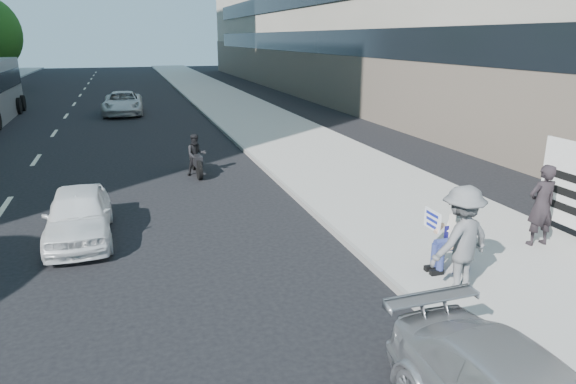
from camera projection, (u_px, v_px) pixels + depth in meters
name	position (u px, v px, depth m)	size (l,w,h in m)	color
ground	(331.00, 313.00, 8.74)	(160.00, 160.00, 0.00)	black
near_sidewalk	(261.00, 122.00, 28.13)	(5.00, 120.00, 0.15)	#ABA8A0
seated_protester	(453.00, 235.00, 9.85)	(0.83, 1.12, 1.31)	#161459
jogger	(461.00, 241.00, 8.86)	(1.28, 0.73, 1.98)	slate
pedestrian_woman	(541.00, 205.00, 11.02)	(0.66, 0.43, 1.80)	black
white_sedan_near	(79.00, 215.00, 11.79)	(1.42, 3.54, 1.21)	white
white_sedan_far	(123.00, 103.00, 31.16)	(2.26, 4.90, 1.36)	silver
motorcycle	(196.00, 157.00, 17.35)	(0.72, 2.05, 1.42)	black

